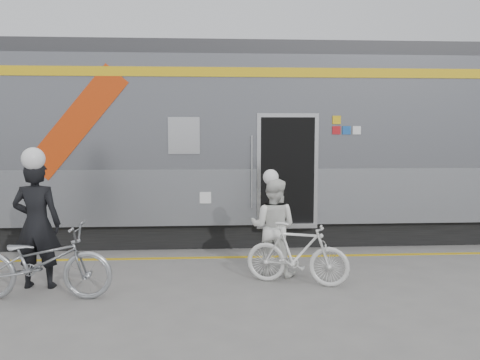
{
  "coord_description": "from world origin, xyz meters",
  "views": [
    {
      "loc": [
        0.06,
        -7.07,
        2.37
      ],
      "look_at": [
        0.61,
        1.6,
        1.5
      ],
      "focal_mm": 38.0,
      "sensor_mm": 36.0,
      "label": 1
    }
  ],
  "objects": [
    {
      "name": "bicycle_right",
      "position": [
        1.42,
        0.45,
        0.48
      ],
      "size": [
        1.65,
        0.99,
        0.96
      ],
      "primitive_type": "imported",
      "rotation": [
        0.0,
        0.0,
        1.2
      ],
      "color": "silver",
      "rests_on": "ground"
    },
    {
      "name": "helmet_man",
      "position": [
        -2.49,
        0.56,
        2.09
      ],
      "size": [
        0.33,
        0.33,
        0.33
      ],
      "primitive_type": "sphere",
      "color": "white",
      "rests_on": "man"
    },
    {
      "name": "man",
      "position": [
        -2.49,
        0.56,
        0.96
      ],
      "size": [
        0.72,
        0.49,
        1.93
      ],
      "primitive_type": "imported",
      "rotation": [
        0.0,
        0.0,
        3.1
      ],
      "color": "black",
      "rests_on": "ground"
    },
    {
      "name": "safety_strip",
      "position": [
        0.0,
        2.15,
        0.0
      ],
      "size": [
        24.0,
        0.12,
        0.01
      ],
      "primitive_type": "cube",
      "color": "gold",
      "rests_on": "ground"
    },
    {
      "name": "ground",
      "position": [
        0.0,
        0.0,
        0.0
      ],
      "size": [
        90.0,
        90.0,
        0.0
      ],
      "primitive_type": "plane",
      "color": "slate",
      "rests_on": "ground"
    },
    {
      "name": "helmet_woman",
      "position": [
        1.12,
        1.0,
        1.71
      ],
      "size": [
        0.25,
        0.25,
        0.25
      ],
      "primitive_type": "sphere",
      "color": "white",
      "rests_on": "woman"
    },
    {
      "name": "train",
      "position": [
        -0.58,
        4.19,
        2.05
      ],
      "size": [
        24.0,
        3.17,
        4.1
      ],
      "color": "black",
      "rests_on": "ground"
    },
    {
      "name": "bicycle_left",
      "position": [
        -2.29,
        0.01,
        0.53
      ],
      "size": [
        2.04,
        0.78,
        1.06
      ],
      "primitive_type": "imported",
      "rotation": [
        0.0,
        0.0,
        1.53
      ],
      "color": "#A0A4A8",
      "rests_on": "ground"
    },
    {
      "name": "woman",
      "position": [
        1.12,
        1.0,
        0.79
      ],
      "size": [
        0.93,
        0.83,
        1.58
      ],
      "primitive_type": "imported",
      "rotation": [
        0.0,
        0.0,
        2.78
      ],
      "color": "white",
      "rests_on": "ground"
    }
  ]
}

